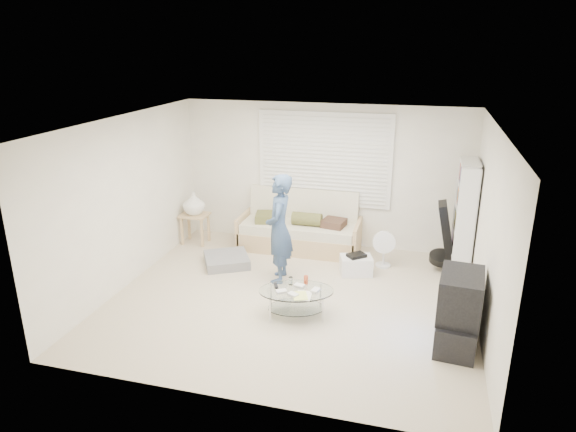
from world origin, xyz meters
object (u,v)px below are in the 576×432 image
(bookshelf, at_px, (464,218))
(tv_unit, at_px, (458,311))
(coffee_table, at_px, (296,295))
(futon_sofa, at_px, (300,230))

(bookshelf, height_order, tv_unit, bookshelf)
(coffee_table, bearing_deg, tv_unit, -5.37)
(futon_sofa, distance_m, coffee_table, 2.35)
(tv_unit, distance_m, coffee_table, 2.04)
(bookshelf, relative_size, tv_unit, 1.91)
(futon_sofa, distance_m, tv_unit, 3.55)
(tv_unit, height_order, coffee_table, tv_unit)
(futon_sofa, distance_m, bookshelf, 2.74)
(bookshelf, bearing_deg, tv_unit, -93.28)
(tv_unit, xyz_separation_m, coffee_table, (-2.02, 0.19, -0.16))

